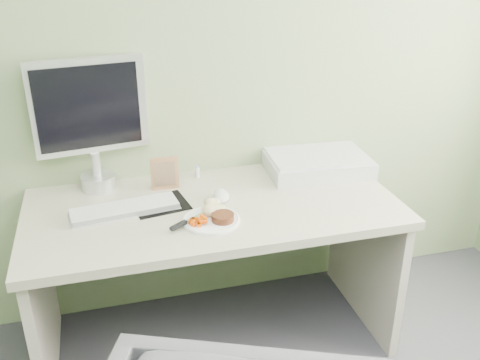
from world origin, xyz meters
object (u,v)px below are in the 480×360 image
object	(u,v)px
desk	(214,241)
plate	(211,220)
monitor	(90,117)
scanner	(317,164)

from	to	relation	value
desk	plate	distance (m)	0.24
monitor	plate	bearing A→B (deg)	-55.06
desk	plate	bearing A→B (deg)	-106.26
plate	scanner	world-z (taller)	scanner
plate	desk	bearing A→B (deg)	73.74
monitor	scanner	bearing A→B (deg)	-13.48
desk	monitor	world-z (taller)	monitor
monitor	desk	bearing A→B (deg)	-41.71
plate	monitor	world-z (taller)	monitor
desk	monitor	distance (m)	0.77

